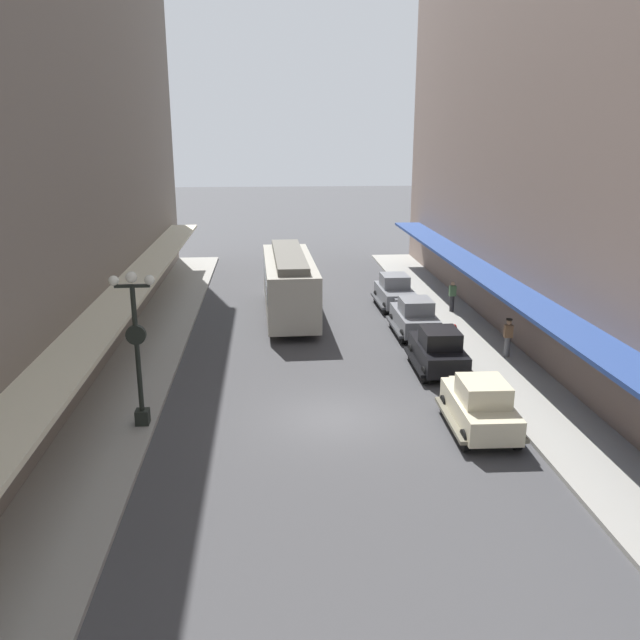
{
  "coord_description": "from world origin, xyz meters",
  "views": [
    {
      "loc": [
        -2.12,
        -20.67,
        9.48
      ],
      "look_at": [
        0.0,
        6.0,
        1.8
      ],
      "focal_mm": 36.84,
      "sensor_mm": 36.0,
      "label": 1
    }
  ],
  "objects_px": {
    "fire_hydrant": "(454,333)",
    "pedestrian_1": "(452,296)",
    "parked_car_1": "(415,316)",
    "parked_car_0": "(480,404)",
    "pedestrian_0": "(508,337)",
    "streetcar": "(289,282)",
    "parked_car_3": "(438,349)",
    "parked_car_2": "(395,291)",
    "lamp_post_with_clock": "(137,343)"
  },
  "relations": [
    {
      "from": "parked_car_1",
      "to": "parked_car_2",
      "type": "relative_size",
      "value": 0.99
    },
    {
      "from": "parked_car_0",
      "to": "parked_car_2",
      "type": "height_order",
      "value": "same"
    },
    {
      "from": "parked_car_3",
      "to": "pedestrian_0",
      "type": "distance_m",
      "value": 3.53
    },
    {
      "from": "parked_car_0",
      "to": "pedestrian_0",
      "type": "xyz_separation_m",
      "value": [
        3.4,
        6.82,
        0.07
      ]
    },
    {
      "from": "fire_hydrant",
      "to": "pedestrian_1",
      "type": "xyz_separation_m",
      "value": [
        1.34,
        5.21,
        0.43
      ]
    },
    {
      "from": "parked_car_0",
      "to": "pedestrian_1",
      "type": "bearing_deg",
      "value": 77.98
    },
    {
      "from": "lamp_post_with_clock",
      "to": "pedestrian_1",
      "type": "distance_m",
      "value": 19.39
    },
    {
      "from": "lamp_post_with_clock",
      "to": "pedestrian_0",
      "type": "xyz_separation_m",
      "value": [
        14.45,
        5.72,
        -1.97
      ]
    },
    {
      "from": "parked_car_2",
      "to": "parked_car_0",
      "type": "bearing_deg",
      "value": -90.8
    },
    {
      "from": "parked_car_2",
      "to": "parked_car_3",
      "type": "xyz_separation_m",
      "value": [
        -0.16,
        -10.17,
        0.0
      ]
    },
    {
      "from": "streetcar",
      "to": "lamp_post_with_clock",
      "type": "bearing_deg",
      "value": -111.85
    },
    {
      "from": "parked_car_2",
      "to": "lamp_post_with_clock",
      "type": "xyz_separation_m",
      "value": [
        -11.27,
        -14.73,
        2.04
      ]
    },
    {
      "from": "parked_car_3",
      "to": "streetcar",
      "type": "distance_m",
      "value": 10.53
    },
    {
      "from": "parked_car_0",
      "to": "streetcar",
      "type": "xyz_separation_m",
      "value": [
        -5.72,
        14.4,
        0.96
      ]
    },
    {
      "from": "pedestrian_1",
      "to": "parked_car_1",
      "type": "bearing_deg",
      "value": -128.5
    },
    {
      "from": "parked_car_3",
      "to": "streetcar",
      "type": "bearing_deg",
      "value": 123.47
    },
    {
      "from": "parked_car_0",
      "to": "streetcar",
      "type": "relative_size",
      "value": 0.44
    },
    {
      "from": "lamp_post_with_clock",
      "to": "fire_hydrant",
      "type": "distance_m",
      "value": 15.22
    },
    {
      "from": "fire_hydrant",
      "to": "lamp_post_with_clock",
      "type": "bearing_deg",
      "value": -148.03
    },
    {
      "from": "pedestrian_1",
      "to": "parked_car_2",
      "type": "bearing_deg",
      "value": 151.02
    },
    {
      "from": "parked_car_3",
      "to": "fire_hydrant",
      "type": "bearing_deg",
      "value": 64.33
    },
    {
      "from": "parked_car_2",
      "to": "lamp_post_with_clock",
      "type": "bearing_deg",
      "value": -127.43
    },
    {
      "from": "parked_car_1",
      "to": "fire_hydrant",
      "type": "xyz_separation_m",
      "value": [
        1.51,
        -1.63,
        -0.38
      ]
    },
    {
      "from": "parked_car_0",
      "to": "parked_car_3",
      "type": "distance_m",
      "value": 5.66
    },
    {
      "from": "parked_car_3",
      "to": "lamp_post_with_clock",
      "type": "distance_m",
      "value": 12.19
    },
    {
      "from": "parked_car_3",
      "to": "parked_car_0",
      "type": "bearing_deg",
      "value": -90.63
    },
    {
      "from": "pedestrian_0",
      "to": "parked_car_0",
      "type": "bearing_deg",
      "value": -116.5
    },
    {
      "from": "parked_car_3",
      "to": "lamp_post_with_clock",
      "type": "bearing_deg",
      "value": -157.7
    },
    {
      "from": "parked_car_1",
      "to": "fire_hydrant",
      "type": "distance_m",
      "value": 2.25
    },
    {
      "from": "fire_hydrant",
      "to": "pedestrian_0",
      "type": "relative_size",
      "value": 0.49
    },
    {
      "from": "parked_car_1",
      "to": "fire_hydrant",
      "type": "relative_size",
      "value": 5.2
    },
    {
      "from": "lamp_post_with_clock",
      "to": "pedestrian_1",
      "type": "xyz_separation_m",
      "value": [
        14.09,
        13.17,
        -2.0
      ]
    },
    {
      "from": "parked_car_2",
      "to": "pedestrian_0",
      "type": "distance_m",
      "value": 9.56
    },
    {
      "from": "fire_hydrant",
      "to": "parked_car_3",
      "type": "bearing_deg",
      "value": -115.67
    },
    {
      "from": "parked_car_0",
      "to": "parked_car_1",
      "type": "bearing_deg",
      "value": 88.99
    },
    {
      "from": "parked_car_1",
      "to": "fire_hydrant",
      "type": "bearing_deg",
      "value": -47.19
    },
    {
      "from": "streetcar",
      "to": "lamp_post_with_clock",
      "type": "distance_m",
      "value": 14.37
    },
    {
      "from": "parked_car_3",
      "to": "pedestrian_1",
      "type": "height_order",
      "value": "parked_car_3"
    },
    {
      "from": "parked_car_0",
      "to": "lamp_post_with_clock",
      "type": "xyz_separation_m",
      "value": [
        -11.05,
        1.1,
        2.04
      ]
    },
    {
      "from": "parked_car_0",
      "to": "pedestrian_1",
      "type": "relative_size",
      "value": 2.62
    },
    {
      "from": "parked_car_2",
      "to": "pedestrian_1",
      "type": "height_order",
      "value": "parked_car_2"
    },
    {
      "from": "streetcar",
      "to": "parked_car_3",
      "type": "bearing_deg",
      "value": -56.53
    },
    {
      "from": "parked_car_1",
      "to": "pedestrian_0",
      "type": "height_order",
      "value": "parked_car_1"
    },
    {
      "from": "pedestrian_0",
      "to": "pedestrian_1",
      "type": "bearing_deg",
      "value": 92.76
    },
    {
      "from": "pedestrian_0",
      "to": "pedestrian_1",
      "type": "height_order",
      "value": "pedestrian_0"
    },
    {
      "from": "pedestrian_0",
      "to": "parked_car_1",
      "type": "bearing_deg",
      "value": 129.66
    },
    {
      "from": "parked_car_0",
      "to": "parked_car_3",
      "type": "bearing_deg",
      "value": 89.37
    },
    {
      "from": "parked_car_1",
      "to": "parked_car_2",
      "type": "xyz_separation_m",
      "value": [
        0.03,
        5.14,
        0.0
      ]
    },
    {
      "from": "pedestrian_0",
      "to": "pedestrian_1",
      "type": "relative_size",
      "value": 1.02
    },
    {
      "from": "streetcar",
      "to": "pedestrian_0",
      "type": "xyz_separation_m",
      "value": [
        9.12,
        -7.59,
        -0.89
      ]
    }
  ]
}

